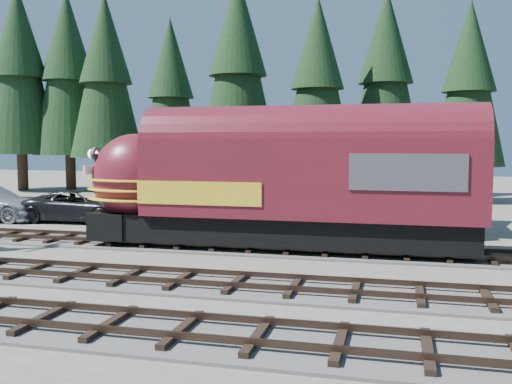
% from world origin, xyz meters
% --- Properties ---
extents(ground, '(120.00, 120.00, 0.00)m').
position_xyz_m(ground, '(0.00, 0.00, 0.00)').
color(ground, '#6B665B').
rests_on(ground, ground).
extents(track_spur, '(32.00, 3.20, 0.33)m').
position_xyz_m(track_spur, '(-10.00, 18.00, 0.06)').
color(track_spur, '#4C4947').
rests_on(track_spur, ground).
extents(depot, '(12.80, 7.00, 5.30)m').
position_xyz_m(depot, '(-0.00, 10.50, 2.96)').
color(depot, gold).
rests_on(depot, ground).
extents(conifer_backdrop, '(79.12, 21.42, 16.76)m').
position_xyz_m(conifer_backdrop, '(4.25, 25.55, 10.06)').
color(conifer_backdrop, black).
rests_on(conifer_backdrop, ground).
extents(locomotive, '(16.35, 3.25, 4.45)m').
position_xyz_m(locomotive, '(-1.04, 4.00, 2.59)').
color(locomotive, black).
rests_on(locomotive, ground).
extents(caboose, '(11.06, 3.21, 5.75)m').
position_xyz_m(caboose, '(-8.16, 18.00, 2.82)').
color(caboose, black).
rests_on(caboose, ground).
extents(pickup_truck_a, '(6.46, 3.13, 1.77)m').
position_xyz_m(pickup_truck_a, '(-12.85, 9.69, 0.89)').
color(pickup_truck_a, black).
rests_on(pickup_truck_a, ground).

